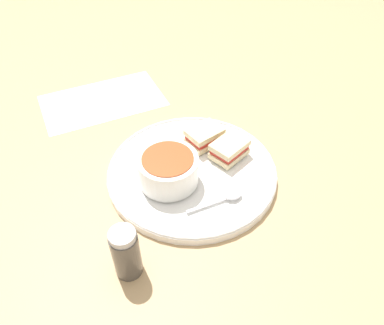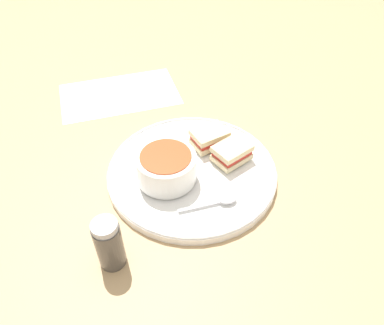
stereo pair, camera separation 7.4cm
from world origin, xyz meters
name	(u,v)px [view 1 (the left image)]	position (x,y,z in m)	size (l,w,h in m)	color
ground_plane	(192,175)	(0.00, 0.00, 0.00)	(2.40, 2.40, 0.00)	tan
plate	(192,171)	(0.00, 0.00, 0.01)	(0.34, 0.34, 0.02)	white
soup_bowl	(168,169)	(-0.03, 0.05, 0.05)	(0.12, 0.12, 0.06)	white
spoon	(229,196)	(-0.08, -0.07, 0.02)	(0.05, 0.11, 0.01)	silver
sandwich_half_near	(229,149)	(0.03, -0.08, 0.04)	(0.09, 0.09, 0.03)	beige
sandwich_half_far	(204,136)	(0.08, -0.03, 0.04)	(0.09, 0.09, 0.03)	beige
salt_shaker	(126,253)	(-0.21, 0.11, 0.05)	(0.04, 0.04, 0.10)	#4C4742
menu_sheet	(103,100)	(0.27, 0.22, 0.00)	(0.28, 0.34, 0.00)	white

